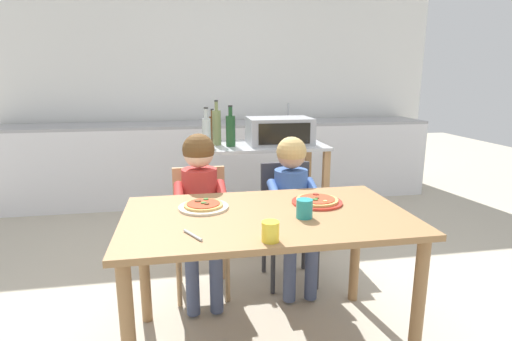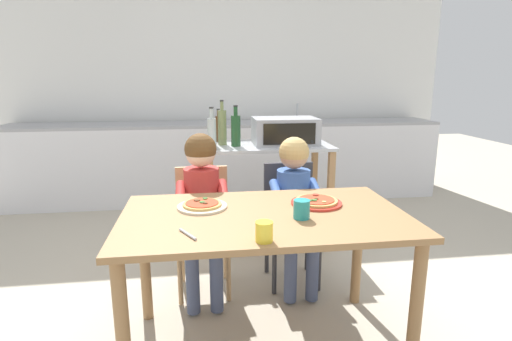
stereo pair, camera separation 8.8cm
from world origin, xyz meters
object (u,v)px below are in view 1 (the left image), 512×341
at_px(toaster_oven, 279,131).
at_px(bottle_squat_spirits, 213,128).
at_px(dining_chair_left, 201,221).
at_px(bottle_dark_olive_oil, 231,130).
at_px(serving_spoon, 193,235).
at_px(bottle_clear_vinegar, 207,131).
at_px(child_in_red_shirt, 200,197).
at_px(kitchen_island_cart, 262,178).
at_px(drinking_cup_yellow, 270,231).
at_px(bottle_tall_green_wine, 217,127).
at_px(child_in_blue_striped_shirt, 293,193).
at_px(drinking_cup_teal, 304,209).
at_px(pizza_plate_cream, 203,206).
at_px(dining_chair_right, 288,213).
at_px(dining_table, 267,233).
at_px(pizza_plate_red_rimmed, 317,201).

relative_size(toaster_oven, bottle_squat_spirits, 1.85).
relative_size(bottle_squat_spirits, dining_chair_left, 0.35).
relative_size(toaster_oven, bottle_dark_olive_oil, 1.59).
bearing_deg(serving_spoon, bottle_clear_vinegar, 84.29).
distance_m(bottle_dark_olive_oil, child_in_red_shirt, 0.88).
distance_m(kitchen_island_cart, drinking_cup_yellow, 1.75).
bearing_deg(toaster_oven, drinking_cup_yellow, -104.63).
bearing_deg(drinking_cup_yellow, toaster_oven, 75.37).
height_order(kitchen_island_cart, dining_chair_left, kitchen_island_cart).
distance_m(toaster_oven, drinking_cup_yellow, 1.77).
relative_size(bottle_tall_green_wine, child_in_blue_striped_shirt, 0.36).
bearing_deg(toaster_oven, bottle_dark_olive_oil, -174.44).
distance_m(bottle_clear_vinegar, child_in_blue_striped_shirt, 0.98).
relative_size(kitchen_island_cart, drinking_cup_teal, 11.42).
height_order(bottle_squat_spirits, bottle_clear_vinegar, bottle_clear_vinegar).
bearing_deg(dining_chair_left, pizza_plate_cream, -90.00).
bearing_deg(bottle_clear_vinegar, dining_chair_right, -52.00).
relative_size(bottle_tall_green_wine, bottle_squat_spirits, 1.29).
relative_size(bottle_dark_olive_oil, drinking_cup_yellow, 3.84).
distance_m(dining_table, serving_spoon, 0.45).
distance_m(dining_table, child_in_blue_striped_shirt, 0.66).
bearing_deg(pizza_plate_red_rimmed, bottle_clear_vinegar, 112.19).
bearing_deg(kitchen_island_cart, dining_table, -99.98).
distance_m(toaster_oven, bottle_squat_spirits, 0.57).
distance_m(drinking_cup_teal, serving_spoon, 0.55).
height_order(bottle_tall_green_wine, drinking_cup_yellow, bottle_tall_green_wine).
xyz_separation_m(dining_chair_right, drinking_cup_yellow, (-0.35, -1.04, 0.30)).
distance_m(pizza_plate_cream, drinking_cup_yellow, 0.54).
relative_size(bottle_tall_green_wine, dining_chair_left, 0.45).
distance_m(child_in_red_shirt, serving_spoon, 0.78).
xyz_separation_m(bottle_dark_olive_oil, pizza_plate_red_rimmed, (0.32, -1.21, -0.23)).
relative_size(bottle_dark_olive_oil, drinking_cup_teal, 3.58).
relative_size(bottle_clear_vinegar, drinking_cup_yellow, 3.68).
distance_m(bottle_tall_green_wine, serving_spoon, 1.67).
xyz_separation_m(dining_chair_right, serving_spoon, (-0.67, -0.94, 0.27)).
bearing_deg(dining_chair_right, drinking_cup_yellow, -108.66).
xyz_separation_m(bottle_dark_olive_oil, child_in_red_shirt, (-0.28, -0.78, -0.31)).
distance_m(child_in_red_shirt, drinking_cup_yellow, 0.92).
relative_size(bottle_clear_vinegar, dining_table, 0.22).
height_order(pizza_plate_cream, pizza_plate_red_rimmed, same).
xyz_separation_m(dining_chair_left, dining_chair_right, (0.60, 0.04, 0.00)).
distance_m(bottle_tall_green_wine, drinking_cup_teal, 1.54).
height_order(dining_chair_left, child_in_red_shirt, child_in_red_shirt).
height_order(dining_chair_right, pizza_plate_cream, dining_chair_right).
xyz_separation_m(kitchen_island_cart, dining_chair_right, (0.06, -0.66, -0.09)).
bearing_deg(dining_chair_left, bottle_clear_vinegar, 82.24).
xyz_separation_m(bottle_dark_olive_oil, bottle_squat_spirits, (-0.13, 0.25, -0.01)).
bearing_deg(dining_table, pizza_plate_red_rimmed, 21.18).
bearing_deg(bottle_clear_vinegar, toaster_oven, 0.66).
bearing_deg(dining_chair_right, bottle_clear_vinegar, 128.00).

